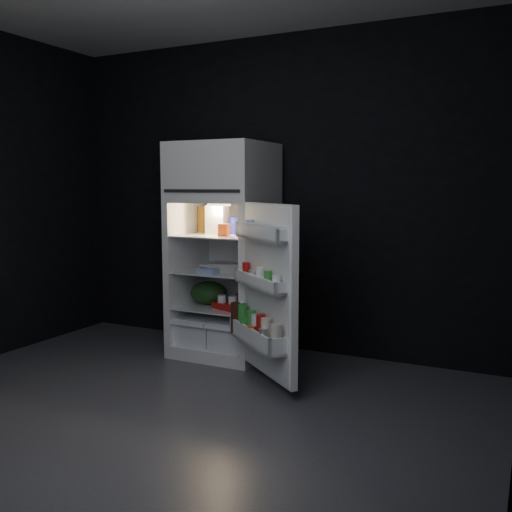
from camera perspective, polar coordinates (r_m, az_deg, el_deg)
The scene contains 17 objects.
floor at distance 3.79m, azimuth -9.07°, elevation -15.24°, with size 4.00×3.40×0.00m, color #4A4A4F.
wall_back at distance 4.99m, azimuth 2.04°, elevation 6.12°, with size 4.00×0.00×2.70m, color black.
refrigerator at distance 4.81m, azimuth -3.12°, elevation 1.37°, with size 0.76×0.71×1.78m.
fridge_door at distance 4.00m, azimuth 0.91°, elevation -3.80°, with size 0.68×0.60×1.22m.
milk_jug at distance 4.81m, azimuth -3.91°, elevation 3.64°, with size 0.16×0.16×0.24m, color white.
mayo_jar at distance 4.78m, azimuth -2.05°, elevation 3.03°, with size 0.11×0.11×0.14m, color #1E29A4.
jam_jar at distance 4.64m, azimuth -0.51°, elevation 2.85°, with size 0.10×0.10×0.13m, color black.
amber_bottle at distance 5.01m, azimuth -5.40°, elevation 3.65°, with size 0.08×0.08×0.22m, color #B8711D.
small_carton at distance 4.60m, azimuth -3.25°, elevation 2.62°, with size 0.08×0.06×0.10m, color #CB4A17.
egg_carton at distance 4.68m, azimuth -2.98°, elevation -1.18°, with size 0.31×0.12×0.07m, color gray.
pie at distance 4.87m, azimuth -3.95°, elevation -1.04°, with size 0.32×0.32×0.04m, color tan.
flat_package at distance 4.64m, azimuth -4.89°, elevation -1.47°, with size 0.17×0.08×0.04m, color #7B92BF.
wrapped_pkg at distance 4.80m, azimuth -0.64°, elevation -1.09°, with size 0.12×0.10×0.05m, color beige.
produce_bag at distance 4.88m, azimuth -4.75°, elevation -3.68°, with size 0.32×0.27×0.20m, color #193815.
yogurt_tray at distance 4.69m, azimuth -2.78°, elevation -5.02°, with size 0.27×0.14×0.05m, color #A7110E.
small_can_red at distance 4.88m, azimuth -1.56°, elevation -4.28°, with size 0.07×0.07×0.09m, color #A7110E.
small_can_silver at distance 4.85m, azimuth -0.45°, elevation -4.35°, with size 0.06×0.06×0.09m, color silver.
Camera 1 is at (2.05, -2.85, 1.43)m, focal length 40.00 mm.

